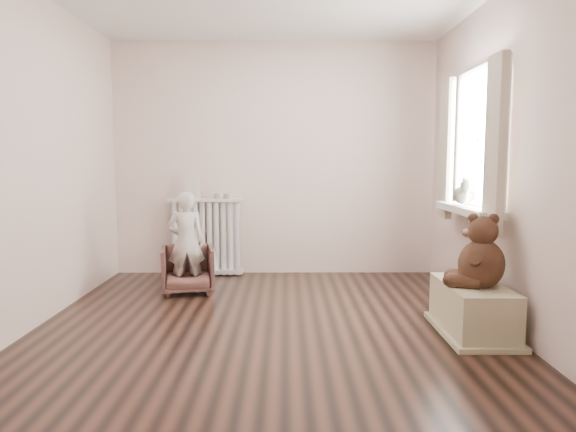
{
  "coord_description": "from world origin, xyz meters",
  "views": [
    {
      "loc": [
        0.13,
        -4.01,
        1.28
      ],
      "look_at": [
        0.15,
        0.45,
        0.8
      ],
      "focal_mm": 32.0,
      "sensor_mm": 36.0,
      "label": 1
    }
  ],
  "objects_px": {
    "toy_bench": "(473,307)",
    "armchair": "(188,269)",
    "child": "(186,242)",
    "toy_vanity": "(201,251)",
    "teddy_bear": "(482,246)",
    "plush_cat": "(463,194)",
    "radiator": "(206,241)"
  },
  "relations": [
    {
      "from": "radiator",
      "to": "toy_bench",
      "type": "distance_m",
      "value": 3.03
    },
    {
      "from": "child",
      "to": "plush_cat",
      "type": "height_order",
      "value": "plush_cat"
    },
    {
      "from": "toy_vanity",
      "to": "plush_cat",
      "type": "xyz_separation_m",
      "value": [
        2.48,
        -1.26,
        0.72
      ]
    },
    {
      "from": "toy_bench",
      "to": "plush_cat",
      "type": "distance_m",
      "value": 1.07
    },
    {
      "from": "teddy_bear",
      "to": "plush_cat",
      "type": "distance_m",
      "value": 0.85
    },
    {
      "from": "armchair",
      "to": "teddy_bear",
      "type": "xyz_separation_m",
      "value": [
        2.36,
        -1.29,
        0.44
      ]
    },
    {
      "from": "armchair",
      "to": "plush_cat",
      "type": "relative_size",
      "value": 1.78
    },
    {
      "from": "radiator",
      "to": "teddy_bear",
      "type": "xyz_separation_m",
      "value": [
        2.3,
        -2.07,
        0.28
      ]
    },
    {
      "from": "child",
      "to": "toy_bench",
      "type": "xyz_separation_m",
      "value": [
        2.35,
        -1.16,
        -0.31
      ]
    },
    {
      "from": "plush_cat",
      "to": "toy_vanity",
      "type": "bearing_deg",
      "value": 129.89
    },
    {
      "from": "toy_vanity",
      "to": "armchair",
      "type": "height_order",
      "value": "toy_vanity"
    },
    {
      "from": "toy_vanity",
      "to": "teddy_bear",
      "type": "bearing_deg",
      "value": -40.83
    },
    {
      "from": "toy_bench",
      "to": "armchair",
      "type": "bearing_deg",
      "value": 152.78
    },
    {
      "from": "toy_bench",
      "to": "radiator",
      "type": "bearing_deg",
      "value": 138.97
    },
    {
      "from": "child",
      "to": "toy_vanity",
      "type": "bearing_deg",
      "value": -102.21
    },
    {
      "from": "toy_vanity",
      "to": "teddy_bear",
      "type": "relative_size",
      "value": 0.94
    },
    {
      "from": "teddy_bear",
      "to": "toy_vanity",
      "type": "bearing_deg",
      "value": 159.12
    },
    {
      "from": "radiator",
      "to": "teddy_bear",
      "type": "height_order",
      "value": "teddy_bear"
    },
    {
      "from": "radiator",
      "to": "child",
      "type": "height_order",
      "value": "child"
    },
    {
      "from": "armchair",
      "to": "child",
      "type": "relative_size",
      "value": 0.52
    },
    {
      "from": "toy_vanity",
      "to": "child",
      "type": "distance_m",
      "value": 0.83
    },
    {
      "from": "toy_vanity",
      "to": "plush_cat",
      "type": "relative_size",
      "value": 1.74
    },
    {
      "from": "radiator",
      "to": "teddy_bear",
      "type": "bearing_deg",
      "value": -41.96
    },
    {
      "from": "teddy_bear",
      "to": "plush_cat",
      "type": "bearing_deg",
      "value": 101.09
    },
    {
      "from": "teddy_bear",
      "to": "radiator",
      "type": "bearing_deg",
      "value": 157.98
    },
    {
      "from": "toy_bench",
      "to": "plush_cat",
      "type": "xyz_separation_m",
      "value": [
        0.14,
        0.7,
        0.8
      ]
    },
    {
      "from": "radiator",
      "to": "armchair",
      "type": "relative_size",
      "value": 1.72
    },
    {
      "from": "radiator",
      "to": "armchair",
      "type": "bearing_deg",
      "value": -94.62
    },
    {
      "from": "plush_cat",
      "to": "radiator",
      "type": "bearing_deg",
      "value": 128.77
    },
    {
      "from": "toy_vanity",
      "to": "plush_cat",
      "type": "height_order",
      "value": "plush_cat"
    },
    {
      "from": "teddy_bear",
      "to": "armchair",
      "type": "bearing_deg",
      "value": 171.33
    },
    {
      "from": "teddy_bear",
      "to": "plush_cat",
      "type": "xyz_separation_m",
      "value": [
        0.12,
        0.78,
        0.33
      ]
    }
  ]
}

